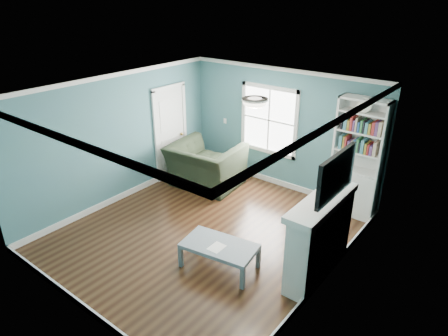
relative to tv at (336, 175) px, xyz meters
The scene contains 13 objects.
floor 2.80m from the tv, behind, with size 5.00×5.00×0.00m, color black.
room_walls 2.21m from the tv, behind, with size 5.00×5.00×5.00m.
trim 2.26m from the tv, behind, with size 4.50×5.00×2.60m.
window 3.40m from the tv, 137.57° to the left, with size 1.40×0.06×1.50m.
bookshelf 2.29m from the tv, 101.57° to the left, with size 0.90×0.35×2.31m.
fireplace 1.10m from the tv, behind, with size 0.44×1.58×1.30m.
tv is the anchor object (origin of this frame).
door 4.63m from the tv, 164.80° to the left, with size 0.12×0.98×2.17m.
ceiling_fixture 1.54m from the tv, behind, with size 0.38×0.38×0.15m.
light_switch 4.38m from the tv, 148.30° to the left, with size 0.08×0.01×0.12m, color white.
recliner 3.82m from the tv, 159.86° to the left, with size 1.47×0.96×1.29m, color black.
coffee_table 2.12m from the tv, 150.45° to the right, with size 1.24×0.81×0.42m.
paper_sheet 2.10m from the tv, 147.59° to the right, with size 0.20×0.26×0.00m, color white.
Camera 1 is at (4.02, -4.60, 4.04)m, focal length 32.00 mm.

